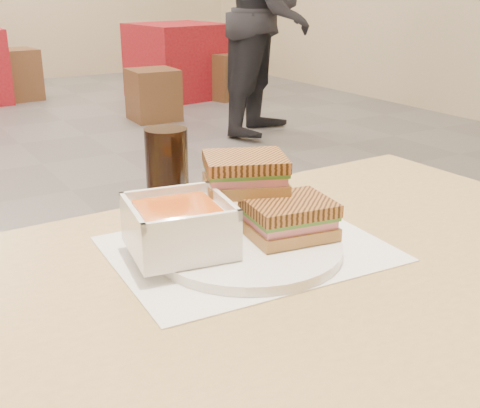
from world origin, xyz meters
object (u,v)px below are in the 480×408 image
bg_chair_1l (153,95)px  bg_chair_2r (14,75)px  panini_lower (289,218)px  bg_table_1 (178,61)px  main_table (254,359)px  bg_chair_1r (224,76)px  patron_b (271,13)px  plate (249,248)px  soup_bowl (179,228)px  cola_glass (167,174)px

bg_chair_1l → bg_chair_2r: bearing=116.1°
panini_lower → bg_table_1: 5.54m
main_table → panini_lower: 0.20m
main_table → bg_table_1: (2.38, 5.11, -0.27)m
bg_chair_2r → bg_chair_1r: bearing=-29.2°
main_table → patron_b: 4.06m
panini_lower → bg_chair_1r: bearing=60.9°
main_table → bg_chair_2r: 5.90m
plate → patron_b: 3.97m
panini_lower → bg_table_1: panini_lower is taller
main_table → soup_bowl: (-0.05, 0.11, 0.16)m
main_table → bg_chair_1r: size_ratio=2.45×
cola_glass → bg_chair_1l: size_ratio=0.34×
main_table → bg_chair_1l: main_table is taller
patron_b → bg_chair_1l: bearing=124.0°
plate → patron_b: size_ratio=0.15×
plate → bg_chair_2r: bearing=81.2°
soup_bowl → bg_chair_2r: bearing=80.3°
bg_chair_1r → bg_chair_2r: 2.07m
bg_chair_1l → cola_glass: bearing=-113.3°
main_table → bg_chair_1l: (1.71, 4.22, -0.42)m
bg_chair_2r → soup_bowl: bearing=-99.7°
bg_chair_1r → plate: bearing=-119.7°
bg_chair_2r → patron_b: patron_b is taller
plate → panini_lower: 0.07m
bg_table_1 → bg_chair_2r: size_ratio=1.87×
soup_bowl → bg_chair_1l: size_ratio=0.36×
soup_bowl → cola_glass: cola_glass is taller
bg_chair_1r → patron_b: (-0.44, -1.46, 0.67)m
soup_bowl → bg_chair_1l: (1.76, 4.11, -0.59)m
soup_bowl → panini_lower: soup_bowl is taller
panini_lower → bg_table_1: bearing=65.7°
bg_chair_1r → bg_chair_1l: bearing=-150.4°
main_table → bg_chair_2r: size_ratio=2.48×
plate → bg_chair_1l: plate is taller
bg_chair_1l → bg_chair_1r: 1.18m
bg_chair_2r → bg_chair_1l: bearing=-63.9°
panini_lower → soup_bowl: bearing=166.8°
plate → panini_lower: (0.06, -0.01, 0.03)m
bg_table_1 → bg_chair_2r: 1.62m
bg_chair_1l → main_table: bearing=-112.0°
cola_glass → patron_b: bearing=53.3°
soup_bowl → patron_b: (2.35, 3.24, 0.10)m
bg_chair_2r → main_table: bearing=-99.0°
main_table → bg_chair_2r: bearing=81.0°
bg_chair_2r → patron_b: (1.37, -2.47, 0.65)m
plate → bg_chair_1r: (2.69, 4.72, -0.53)m
bg_table_1 → bg_chair_1r: 0.49m
cola_glass → bg_table_1: bearing=63.9°
bg_chair_1r → panini_lower: bearing=-119.1°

